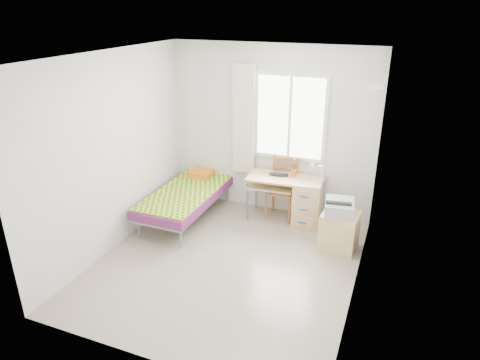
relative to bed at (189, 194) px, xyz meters
name	(u,v)px	position (x,y,z in m)	size (l,w,h in m)	color
floor	(227,263)	(1.07, -1.01, -0.39)	(3.50, 3.50, 0.00)	#BCAD93
ceiling	(224,56)	(1.07, -1.01, 2.21)	(3.50, 3.50, 0.00)	white
wall_back	(271,131)	(1.07, 0.74, 0.91)	(3.20, 3.20, 0.00)	silver
wall_left	(113,153)	(-0.53, -1.01, 0.91)	(3.50, 3.50, 0.00)	silver
wall_right	(365,190)	(2.67, -1.01, 0.91)	(3.50, 3.50, 0.00)	silver
window	(290,117)	(1.37, 0.72, 1.16)	(1.10, 0.04, 1.30)	white
curtain	(244,120)	(0.65, 0.67, 1.06)	(0.35, 0.05, 1.70)	#F7E9CC
floating_shelf	(377,86)	(2.56, 0.39, 1.76)	(0.20, 0.32, 0.03)	white
bed	(189,194)	(0.00, 0.00, 0.00)	(0.88, 1.84, 0.79)	gray
desk	(303,200)	(1.70, 0.43, 0.00)	(1.16, 0.59, 0.70)	tan
chair	(283,184)	(1.35, 0.55, 0.15)	(0.52, 0.52, 0.96)	brown
cabinet	(339,231)	(2.34, -0.09, -0.13)	(0.52, 0.46, 0.52)	tan
printer	(339,207)	(2.31, -0.09, 0.23)	(0.43, 0.48, 0.19)	#A5A7AD
laptop	(278,176)	(1.30, 0.45, 0.33)	(0.29, 0.19, 0.02)	black
pen_cup	(294,173)	(1.51, 0.55, 0.36)	(0.08, 0.08, 0.10)	orange
task_lamp	(317,170)	(1.89, 0.38, 0.53)	(0.21, 0.30, 0.35)	white
book	(273,182)	(1.21, 0.46, 0.20)	(0.14, 0.19, 0.01)	gray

